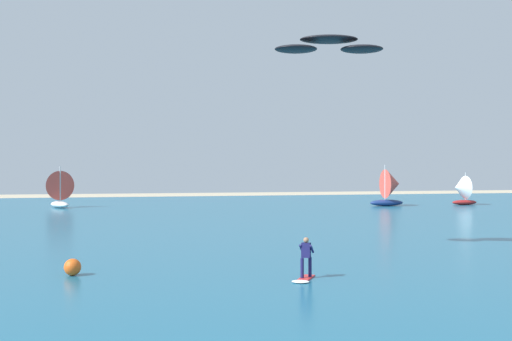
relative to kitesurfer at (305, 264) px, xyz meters
name	(u,v)px	position (x,y,z in m)	size (l,w,h in m)	color
ocean	(172,220)	(-2.21, 31.36, -0.65)	(160.00, 90.00, 0.10)	#1E607F
kitesurfer	(305,264)	(0.00, 0.00, 0.00)	(1.49, 1.96, 1.67)	red
kite	(329,45)	(3.55, 7.06, 10.31)	(5.95, 3.06, 0.86)	black
sailboat_far_right	(391,187)	(25.01, 44.92, 1.63)	(4.13, 3.48, 4.87)	navy
sailboat_far_left	(461,190)	(34.15, 44.80, 1.21)	(3.39, 2.87, 3.97)	maroon
sailboat_mid_left	(58,189)	(-13.22, 50.75, 1.55)	(3.74, 4.19, 4.70)	white
marker_buoy	(73,267)	(-9.15, 3.05, -0.25)	(0.71, 0.71, 0.71)	#E55919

